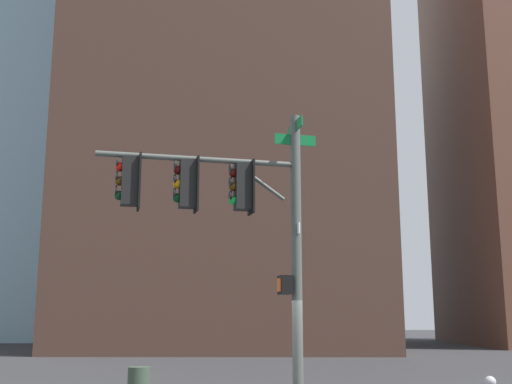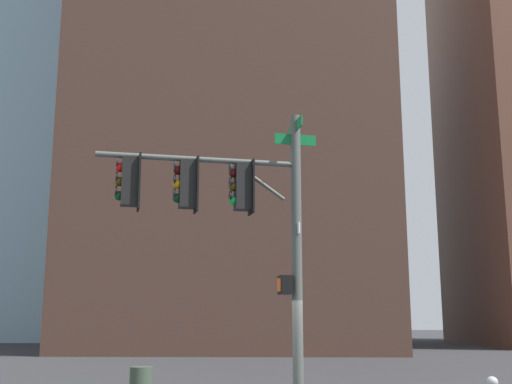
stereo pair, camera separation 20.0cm
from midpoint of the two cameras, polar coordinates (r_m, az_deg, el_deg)
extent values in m
cylinder|color=#4C514C|center=(13.77, 3.24, -6.37)|extent=(0.23, 0.23, 6.58)
cylinder|color=#4C514C|center=(13.66, -5.53, 2.93)|extent=(4.19, 1.21, 0.12)
cylinder|color=#4C514C|center=(13.82, 0.09, 0.80)|extent=(1.03, 0.34, 0.75)
cube|color=#0F6B33|center=(14.35, 3.11, 5.83)|extent=(0.29, 1.01, 0.24)
cube|color=#0F6B33|center=(14.26, 3.12, 4.68)|extent=(0.92, 0.27, 0.24)
cube|color=white|center=(13.85, 3.21, -3.33)|extent=(0.14, 0.44, 0.24)
cube|color=black|center=(13.70, -1.62, 0.44)|extent=(0.42, 0.42, 1.00)
cube|color=black|center=(13.74, -0.84, 0.40)|extent=(0.18, 0.54, 1.16)
sphere|color=#470A07|center=(13.72, -2.45, 1.70)|extent=(0.20, 0.20, 0.20)
cylinder|color=black|center=(13.73, -2.71, 2.08)|extent=(0.10, 0.23, 0.23)
sphere|color=#4C330A|center=(13.66, -2.46, 0.48)|extent=(0.20, 0.20, 0.20)
cylinder|color=black|center=(13.67, -2.72, 0.86)|extent=(0.10, 0.23, 0.23)
sphere|color=green|center=(13.60, -2.47, -0.76)|extent=(0.20, 0.20, 0.20)
cylinder|color=black|center=(13.61, -2.73, -0.38)|extent=(0.10, 0.23, 0.23)
cube|color=black|center=(13.51, -6.58, 0.68)|extent=(0.42, 0.42, 1.00)
cube|color=black|center=(13.53, -5.78, 0.64)|extent=(0.18, 0.54, 1.16)
sphere|color=#470A07|center=(13.55, -7.41, 1.96)|extent=(0.20, 0.20, 0.20)
cylinder|color=black|center=(13.56, -7.67, 2.34)|extent=(0.10, 0.23, 0.23)
sphere|color=#F29E0C|center=(13.48, -7.44, 0.72)|extent=(0.20, 0.20, 0.20)
cylinder|color=black|center=(13.49, -7.70, 1.11)|extent=(0.10, 0.23, 0.23)
sphere|color=#0A3819|center=(13.42, -7.47, -0.53)|extent=(0.20, 0.20, 0.20)
cylinder|color=black|center=(13.43, -7.74, -0.14)|extent=(0.10, 0.23, 0.23)
cube|color=black|center=(13.41, -11.64, 0.92)|extent=(0.42, 0.42, 1.00)
cube|color=black|center=(13.42, -10.83, 0.88)|extent=(0.18, 0.54, 1.16)
sphere|color=red|center=(13.47, -12.47, 2.21)|extent=(0.20, 0.20, 0.20)
cylinder|color=black|center=(13.49, -12.73, 2.59)|extent=(0.10, 0.23, 0.23)
sphere|color=#4C330A|center=(13.41, -12.52, 0.96)|extent=(0.20, 0.20, 0.20)
cylinder|color=black|center=(13.43, -12.78, 1.35)|extent=(0.10, 0.23, 0.23)
sphere|color=#0A3819|center=(13.35, -12.57, -0.30)|extent=(0.20, 0.20, 0.20)
cylinder|color=black|center=(13.36, -12.83, 0.09)|extent=(0.10, 0.23, 0.23)
cube|color=black|center=(13.67, 2.20, -8.31)|extent=(0.34, 0.41, 0.40)
cube|color=#EA5914|center=(13.63, 1.64, -8.31)|extent=(0.08, 0.25, 0.28)
sphere|color=#B2B2B7|center=(15.58, 19.85, -15.69)|extent=(0.26, 0.26, 0.26)
cube|color=#8CB2C6|center=(75.42, -7.60, 9.00)|extent=(33.29, 30.45, 56.01)
camera|label=1|loc=(0.10, -90.42, 0.08)|focal=44.72mm
camera|label=2|loc=(0.10, 89.58, -0.08)|focal=44.72mm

